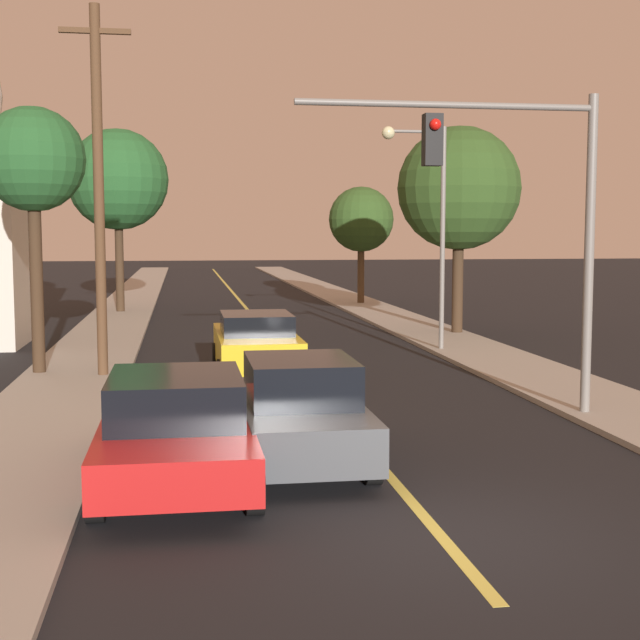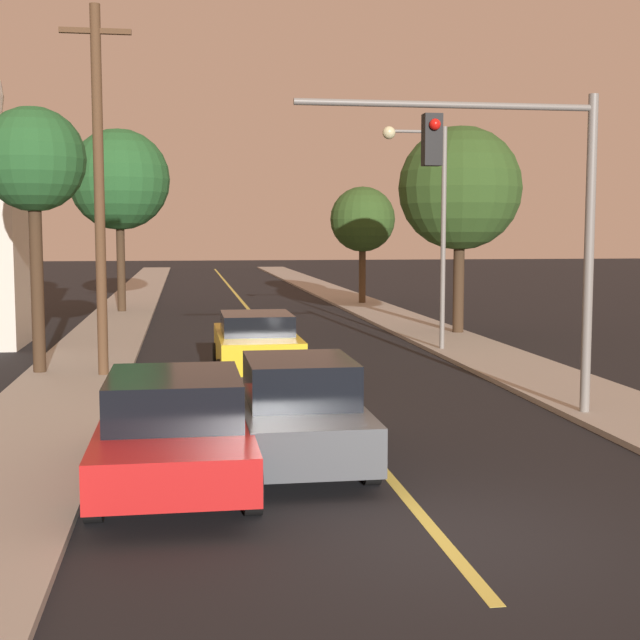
# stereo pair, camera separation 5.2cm
# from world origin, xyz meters

# --- Properties ---
(ground_plane) EXTENTS (200.00, 200.00, 0.00)m
(ground_plane) POSITION_xyz_m (0.00, 0.00, 0.00)
(ground_plane) COLOR black
(road_surface) EXTENTS (8.23, 80.00, 0.01)m
(road_surface) POSITION_xyz_m (0.00, 36.00, 0.01)
(road_surface) COLOR black
(road_surface) RESTS_ON ground
(sidewalk_left) EXTENTS (2.50, 80.00, 0.12)m
(sidewalk_left) POSITION_xyz_m (-5.36, 36.00, 0.06)
(sidewalk_left) COLOR #9E998E
(sidewalk_left) RESTS_ON ground
(sidewalk_right) EXTENTS (2.50, 80.00, 0.12)m
(sidewalk_right) POSITION_xyz_m (5.36, 36.00, 0.06)
(sidewalk_right) COLOR #9E998E
(sidewalk_right) RESTS_ON ground
(car_near_lane_front) EXTENTS (1.88, 4.33, 1.60)m
(car_near_lane_front) POSITION_xyz_m (-1.15, 3.43, 0.79)
(car_near_lane_front) COLOR #474C51
(car_near_lane_front) RESTS_ON ground
(car_near_lane_second) EXTENTS (1.95, 4.67, 1.55)m
(car_near_lane_second) POSITION_xyz_m (-1.15, 11.31, 0.81)
(car_near_lane_second) COLOR gold
(car_near_lane_second) RESTS_ON ground
(car_outer_lane_front) EXTENTS (2.11, 4.98, 1.54)m
(car_outer_lane_front) POSITION_xyz_m (-2.96, 2.56, 0.80)
(car_outer_lane_front) COLOR red
(car_outer_lane_front) RESTS_ON ground
(traffic_signal_mast) EXTENTS (5.52, 0.42, 5.79)m
(traffic_signal_mast) POSITION_xyz_m (3.17, 5.83, 4.11)
(traffic_signal_mast) COLOR slate
(traffic_signal_mast) RESTS_ON ground
(streetlamp_right) EXTENTS (1.85, 0.36, 6.26)m
(streetlamp_right) POSITION_xyz_m (4.00, 14.96, 4.21)
(streetlamp_right) COLOR slate
(streetlamp_right) RESTS_ON ground
(utility_pole_left) EXTENTS (1.60, 0.24, 8.44)m
(utility_pole_left) POSITION_xyz_m (-4.71, 11.64, 4.50)
(utility_pole_left) COLOR #513823
(utility_pole_left) RESTS_ON ground
(tree_left_near) EXTENTS (2.44, 2.44, 6.23)m
(tree_left_near) POSITION_xyz_m (-6.25, 12.24, 5.06)
(tree_left_near) COLOR #3D2B1C
(tree_left_near) RESTS_ON ground
(tree_left_far) EXTENTS (4.19, 4.19, 7.59)m
(tree_left_far) POSITION_xyz_m (-5.44, 28.72, 5.60)
(tree_left_far) COLOR #3D2B1C
(tree_left_far) RESTS_ON ground
(tree_right_near) EXTENTS (4.05, 4.05, 6.78)m
(tree_right_near) POSITION_xyz_m (6.19, 18.92, 4.86)
(tree_right_near) COLOR #3D2B1C
(tree_right_near) RESTS_ON ground
(tree_right_far) EXTENTS (3.05, 3.05, 5.44)m
(tree_right_far) POSITION_xyz_m (5.49, 31.66, 4.02)
(tree_right_far) COLOR #4C3823
(tree_right_far) RESTS_ON ground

